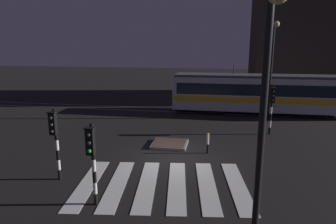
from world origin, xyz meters
TOP-DOWN VIEW (x-y plane):
  - ground_plane at (0.00, 0.00)m, footprint 120.00×120.00m
  - rail_near at (0.00, 10.54)m, footprint 80.00×0.12m
  - rail_far at (0.00, 11.97)m, footprint 80.00×0.12m
  - crosswalk_zebra at (-0.00, -2.93)m, footprint 7.42×5.51m
  - traffic_island at (-0.53, 1.98)m, footprint 1.97×1.77m
  - traffic_light_corner_near_left at (-4.42, -3.28)m, footprint 0.36×0.42m
  - traffic_light_corner_far_right at (5.42, 5.20)m, footprint 0.36×0.42m
  - traffic_light_kerb_mid_left at (-2.05, -4.94)m, footprint 0.36×0.42m
  - street_lamp_near_kerb at (3.26, -6.83)m, footprint 0.44×1.21m
  - street_lamp_trackside_right at (5.94, 9.57)m, footprint 0.44×1.21m
  - tram at (5.36, 11.25)m, footprint 14.29×2.58m
  - bollard_island_edge at (1.67, 1.10)m, footprint 0.12×0.12m
  - building_backdrop at (12.38, 21.06)m, footprint 13.64×8.00m

SIDE VIEW (x-z plane):
  - ground_plane at x=0.00m, z-range 0.00..0.00m
  - crosswalk_zebra at x=0.00m, z-range 0.00..0.02m
  - rail_near at x=0.00m, z-range 0.00..0.03m
  - rail_far at x=0.00m, z-range 0.00..0.03m
  - traffic_island at x=-0.53m, z-range 0.00..0.18m
  - bollard_island_edge at x=1.67m, z-range 0.00..1.11m
  - tram at x=5.36m, z-range -0.33..3.82m
  - traffic_light_kerb_mid_left at x=-2.05m, z-range 0.48..3.50m
  - traffic_light_corner_near_left at x=-4.42m, z-range 0.49..3.58m
  - traffic_light_corner_far_right at x=5.42m, z-range 0.50..3.64m
  - street_lamp_near_kerb at x=3.26m, z-range 0.95..7.78m
  - street_lamp_trackside_right at x=5.94m, z-range 0.97..8.25m
  - building_backdrop at x=12.38m, z-range 0.00..12.06m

